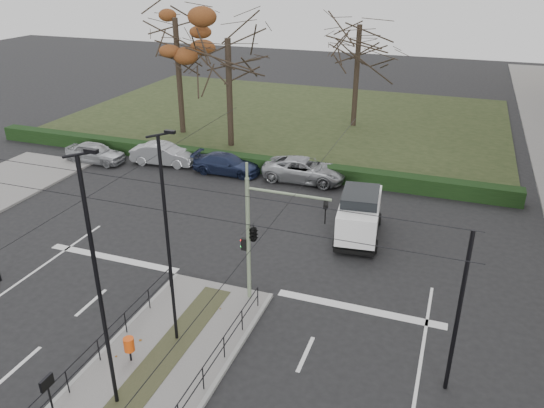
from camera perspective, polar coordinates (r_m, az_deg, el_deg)
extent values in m
plane|color=black|center=(20.28, -11.45, -16.06)|extent=(140.00, 140.00, 0.00)
cube|color=slate|center=(18.76, -15.57, -20.39)|extent=(4.40, 15.00, 0.14)
cube|color=#232E17|center=(48.90, 1.65, 9.37)|extent=(38.00, 26.00, 0.10)
cube|color=black|center=(36.88, -4.96, 4.76)|extent=(38.00, 1.00, 1.00)
cylinder|color=black|center=(23.55, -10.96, -7.81)|extent=(0.04, 0.04, 0.90)
cylinder|color=black|center=(21.97, -1.54, -9.93)|extent=(0.04, 0.04, 0.90)
cylinder|color=black|center=(19.12, -21.37, -16.41)|extent=(0.04, 13.20, 0.04)
cylinder|color=black|center=(17.15, -10.14, -20.45)|extent=(0.04, 13.20, 0.04)
cylinder|color=black|center=(17.92, 19.39, -11.18)|extent=(0.14, 0.14, 6.00)
cylinder|color=black|center=(17.99, -11.32, -0.72)|extent=(20.00, 0.02, 0.02)
cylinder|color=black|center=(19.57, -8.38, 1.65)|extent=(20.00, 0.02, 0.02)
cylinder|color=black|center=(18.08, -25.76, -3.47)|extent=(0.02, 34.00, 0.02)
cylinder|color=black|center=(14.30, -5.12, -8.44)|extent=(0.02, 34.00, 0.02)
cylinder|color=gray|center=(21.36, -2.56, -3.92)|extent=(0.17, 0.17, 5.41)
cylinder|color=gray|center=(19.82, 1.77, 1.09)|extent=(3.33, 0.10, 0.10)
imported|color=black|center=(19.68, 5.78, -0.88)|extent=(0.16, 0.20, 0.94)
imported|color=black|center=(21.09, -2.01, -3.03)|extent=(0.55, 2.09, 0.83)
cube|color=black|center=(21.53, -3.02, -4.32)|extent=(0.23, 0.17, 0.52)
sphere|color=#FF0C0C|center=(21.49, -3.28, -3.91)|extent=(0.11, 0.11, 0.11)
sphere|color=#0CE533|center=(21.62, -3.26, -4.57)|extent=(0.11, 0.11, 0.11)
cylinder|color=black|center=(20.15, -14.98, -15.41)|extent=(0.08, 0.08, 0.47)
cylinder|color=#D7450C|center=(19.86, -15.13, -14.37)|extent=(0.38, 0.38, 0.52)
cylinder|color=black|center=(18.16, -22.62, -19.20)|extent=(0.06, 0.06, 1.82)
cube|color=black|center=(17.63, -23.07, -17.26)|extent=(0.09, 0.50, 0.38)
cube|color=beige|center=(17.66, -23.21, -17.21)|extent=(0.02, 0.44, 0.32)
cylinder|color=black|center=(16.35, -18.09, -8.99)|extent=(0.13, 0.13, 8.43)
cube|color=black|center=(14.19, -18.87, 5.43)|extent=(0.37, 0.15, 0.11)
cylinder|color=black|center=(18.69, -11.10, -4.43)|extent=(0.12, 0.12, 7.97)
cube|color=black|center=(16.86, -10.93, 7.63)|extent=(0.35, 0.14, 0.10)
imported|color=#9B9EA2|center=(39.47, -18.47, 5.27)|extent=(4.32, 1.80, 1.46)
imported|color=#9B9EA2|center=(37.88, -11.59, 5.29)|extent=(4.66, 2.04, 1.49)
imported|color=#1C2542|center=(35.64, -4.91, 4.33)|extent=(4.65, 2.01, 1.33)
imported|color=#9B9EA2|center=(34.33, 3.52, 3.69)|extent=(5.41, 2.59, 1.49)
cube|color=white|center=(27.48, 9.37, -1.08)|extent=(2.45, 4.82, 1.50)
cube|color=black|center=(27.10, 9.50, 0.63)|extent=(2.06, 2.73, 0.70)
cube|color=black|center=(27.90, 9.24, -2.84)|extent=(2.50, 4.92, 0.18)
cylinder|color=black|center=(26.51, 11.05, -4.49)|extent=(0.29, 0.68, 0.66)
cylinder|color=black|center=(26.61, 6.86, -4.06)|extent=(0.29, 0.68, 0.66)
cylinder|color=black|center=(29.23, 11.41, -1.62)|extent=(0.29, 0.68, 0.66)
cylinder|color=black|center=(29.32, 7.62, -1.24)|extent=(0.29, 0.68, 0.66)
cylinder|color=black|center=(43.79, -9.96, 13.28)|extent=(0.44, 0.44, 8.97)
ellipsoid|color=#572714|center=(43.14, -10.42, 19.11)|extent=(7.43, 7.43, 5.64)
cylinder|color=black|center=(45.70, 9.06, 13.37)|extent=(0.44, 0.44, 8.27)
cylinder|color=black|center=(40.06, -4.60, 11.73)|extent=(0.44, 0.44, 7.93)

